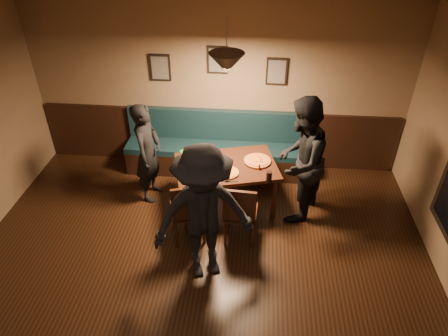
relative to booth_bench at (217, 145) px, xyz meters
The scene contains 22 objects.
ceiling 3.94m from the booth_bench, 90.00° to the right, with size 7.00×7.00×0.00m, color silver.
wall_back 0.95m from the booth_bench, 90.00° to the left, with size 6.00×6.00×0.00m, color #8C704F.
wainscot 0.27m from the booth_bench, 90.00° to the left, with size 5.88×0.06×1.00m, color black.
booth_bench is the anchor object (origin of this frame).
picture_left 1.52m from the booth_bench, 163.30° to the left, with size 0.32×0.04×0.42m, color black.
picture_center 1.38m from the booth_bench, 90.00° to the left, with size 0.32×0.04×0.42m, color black.
picture_right 1.52m from the booth_bench, 16.70° to the left, with size 0.32×0.04×0.42m, color black.
pendant_lamp 2.00m from the booth_bench, 75.74° to the right, with size 0.44×0.44×0.25m, color black.
dining_table 0.98m from the booth_bench, 75.74° to the right, with size 1.41×0.91×0.76m, color black.
chair_near_left 1.63m from the booth_bench, 97.66° to the right, with size 0.43×0.43×0.98m, color black, non-canonical shape.
chair_near_right 1.66m from the booth_bench, 72.77° to the right, with size 0.42×0.42×0.95m, color black, non-canonical shape.
diner_left 1.25m from the booth_bench, 140.26° to the right, with size 0.57×0.38×1.57m, color black.
diner_right 1.66m from the booth_bench, 38.73° to the right, with size 0.90×0.70×1.86m, color black.
diner_front 2.25m from the booth_bench, 87.62° to the right, with size 1.18×0.68×1.83m, color black.
pizza_a 0.88m from the booth_bench, 101.87° to the right, with size 0.37×0.37×0.04m, color orange.
pizza_b 1.21m from the booth_bench, 76.60° to the right, with size 0.31×0.31×0.04m, color orange.
pizza_c 1.10m from the booth_bench, 50.53° to the right, with size 0.39×0.39×0.04m, color gold.
soda_glass 1.57m from the booth_bench, 56.90° to the right, with size 0.08×0.08×0.17m, color black.
tabasco_bottle 1.28m from the booth_bench, 55.21° to the right, with size 0.03×0.03×0.11m, color #971905.
napkin_a 0.80m from the booth_bench, 120.33° to the right, with size 0.17×0.17×0.01m, color #1B671F.
napkin_b 1.25m from the booth_bench, 103.21° to the right, with size 0.17×0.17×0.01m, color #217D3B.
cutlery_set 1.39m from the booth_bench, 78.43° to the right, with size 0.02×0.20×0.00m, color #BDBCC1.
Camera 1 is at (0.64, -2.43, 3.96)m, focal length 32.20 mm.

